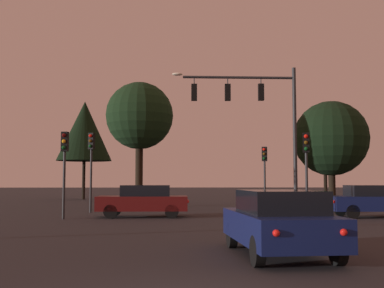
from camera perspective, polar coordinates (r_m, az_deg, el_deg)
ground_plane at (r=31.06m, az=-0.93°, el=-7.60°), size 168.00×168.00×0.00m
traffic_signal_mast_arm at (r=25.75m, az=7.86°, el=4.04°), size 6.68×0.46×7.83m
traffic_light_corner_left at (r=26.56m, az=-12.01°, el=-1.41°), size 0.36×0.38×4.34m
traffic_light_corner_right at (r=22.40m, az=-15.06°, el=-1.48°), size 0.32×0.36×3.97m
traffic_light_median at (r=22.04m, az=13.55°, el=-1.59°), size 0.35×0.38×3.90m
traffic_light_far_side at (r=30.02m, az=8.70°, el=-2.44°), size 0.37×0.39×3.84m
car_nearside_lane at (r=11.40m, az=10.39°, el=-9.12°), size 2.22×4.39×1.52m
car_crossing_left at (r=22.94m, az=-5.87°, el=-6.74°), size 4.36×1.83×1.52m
car_crossing_right at (r=24.35m, az=21.24°, el=-6.33°), size 4.63×1.81×1.52m
tree_behind_sign at (r=45.10m, az=-12.77°, el=1.52°), size 5.04×5.04×9.07m
tree_left_far at (r=36.62m, az=16.33°, el=0.63°), size 5.53×5.53×7.61m
tree_center_horizon at (r=31.96m, az=-6.31°, el=3.31°), size 4.49×4.49×8.30m
tree_right_cluster at (r=48.32m, az=15.61°, el=0.94°), size 3.67×3.67×7.81m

